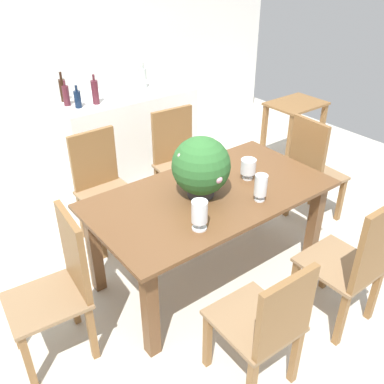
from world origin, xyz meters
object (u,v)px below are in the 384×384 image
object	(u,v)px
crystal_vase_left	(261,186)
flower_centerpiece	(201,167)
wine_bottle_tall	(66,95)
side_table	(294,120)
chair_far_left	(102,182)
wine_bottle_amber	(95,92)
chair_far_right	(178,156)
chair_foot_end	(312,168)
crystal_vase_right	(200,213)
wine_glass	(222,160)
wine_bottle_clear	(63,90)
wine_bottle_dark	(78,99)
dining_table	(211,207)
chair_head_end	(61,283)
chair_near_right	(357,260)
kitchen_counter	(127,136)
wine_bottle_green	(143,78)
chair_near_left	(267,324)
crystal_vase_center_near	(248,167)

from	to	relation	value
crystal_vase_left	flower_centerpiece	bearing A→B (deg)	132.73
wine_bottle_tall	side_table	size ratio (longest dim) A/B	0.32
chair_far_left	wine_bottle_amber	xyz separation A→B (m)	(0.40, 0.79, 0.53)
chair_far_right	chair_foot_end	world-z (taller)	chair_foot_end
chair_far_right	chair_foot_end	size ratio (longest dim) A/B	0.95
chair_far_left	crystal_vase_right	world-z (taller)	chair_far_left
chair_foot_end	wine_glass	world-z (taller)	chair_foot_end
wine_bottle_clear	wine_bottle_tall	bearing A→B (deg)	-101.20
chair_far_left	wine_bottle_dark	world-z (taller)	wine_bottle_dark
dining_table	chair_far_left	world-z (taller)	chair_far_left
crystal_vase_left	chair_head_end	bearing A→B (deg)	168.61
chair_head_end	wine_glass	size ratio (longest dim) A/B	7.04
crystal_vase_left	wine_bottle_tall	bearing A→B (deg)	102.04
crystal_vase_right	wine_bottle_amber	world-z (taller)	wine_bottle_amber
crystal_vase_left	chair_near_right	bearing A→B (deg)	-74.20
wine_glass	kitchen_counter	bearing A→B (deg)	87.51
wine_glass	wine_bottle_green	xyz separation A→B (m)	(0.35, 1.73, 0.21)
dining_table	crystal_vase_left	bearing A→B (deg)	-54.58
side_table	kitchen_counter	bearing A→B (deg)	150.13
dining_table	wine_bottle_dark	size ratio (longest dim) A/B	8.31
chair_near_left	wine_bottle_green	bearing A→B (deg)	-107.93
chair_far_right	crystal_vase_right	distance (m)	1.55
wine_bottle_clear	wine_bottle_green	xyz separation A→B (m)	(0.87, -0.13, -0.00)
flower_centerpiece	wine_bottle_amber	bearing A→B (deg)	87.76
wine_bottle_tall	kitchen_counter	bearing A→B (deg)	-2.48
chair_far_left	wine_bottle_green	world-z (taller)	wine_bottle_green
kitchen_counter	wine_bottle_dark	distance (m)	0.80
chair_far_right	chair_near_right	bearing A→B (deg)	-85.76
crystal_vase_right	wine_bottle_tall	xyz separation A→B (m)	(0.09, 2.22, 0.18)
chair_far_right	wine_bottle_tall	world-z (taller)	wine_bottle_tall
dining_table	chair_near_right	bearing A→B (deg)	-67.79
dining_table	wine_bottle_amber	xyz separation A→B (m)	(-0.01, 1.79, 0.45)
crystal_vase_right	wine_bottle_green	xyz separation A→B (m)	(0.99, 2.24, 0.19)
chair_far_right	crystal_vase_right	size ratio (longest dim) A/B	4.86
flower_centerpiece	side_table	size ratio (longest dim) A/B	0.58
chair_near_right	flower_centerpiece	xyz separation A→B (m)	(-0.49, 1.03, 0.42)
chair_near_left	wine_bottle_dark	xyz separation A→B (m)	(0.21, 2.79, 0.52)
chair_head_end	wine_bottle_dark	size ratio (longest dim) A/B	4.64
crystal_vase_center_near	wine_bottle_dark	bearing A→B (deg)	107.51
wine_bottle_tall	wine_bottle_amber	bearing A→B (deg)	-27.66
chair_far_left	side_table	size ratio (longest dim) A/B	1.28
wine_bottle_clear	chair_near_left	bearing A→B (deg)	-93.39
chair_near_right	kitchen_counter	bearing A→B (deg)	-88.92
chair_far_left	wine_bottle_clear	distance (m)	1.20
dining_table	wine_bottle_green	xyz separation A→B (m)	(0.63, 1.93, 0.44)
chair_far_right	chair_foot_end	distance (m)	1.27
chair_foot_end	chair_near_left	size ratio (longest dim) A/B	1.13
crystal_vase_left	wine_bottle_green	bearing A→B (deg)	79.26
chair_near_right	chair_far_left	bearing A→B (deg)	-67.70
flower_centerpiece	wine_bottle_clear	distance (m)	2.05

